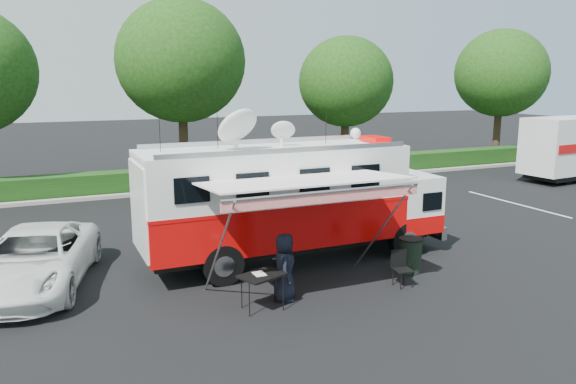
% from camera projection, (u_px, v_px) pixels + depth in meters
% --- Properties ---
extents(ground_plane, '(120.00, 120.00, 0.00)m').
position_uv_depth(ground_plane, '(295.00, 260.00, 16.10)').
color(ground_plane, black).
rests_on(ground_plane, ground).
extents(back_border, '(60.00, 6.14, 8.87)m').
position_uv_depth(back_border, '(205.00, 81.00, 27.12)').
color(back_border, '#9E998E').
rests_on(back_border, ground_plane).
extents(stall_lines, '(24.12, 5.50, 0.01)m').
position_uv_depth(stall_lines, '(244.00, 236.00, 18.58)').
color(stall_lines, silver).
rests_on(stall_lines, ground_plane).
extents(command_truck, '(8.74, 2.41, 4.20)m').
position_uv_depth(command_truck, '(293.00, 199.00, 15.71)').
color(command_truck, black).
rests_on(command_truck, ground_plane).
extents(awning, '(4.77, 2.48, 2.88)m').
position_uv_depth(awning, '(307.00, 185.00, 12.98)').
color(awning, silver).
rests_on(awning, ground_plane).
extents(white_suv, '(3.74, 5.71, 1.46)m').
position_uv_depth(white_suv, '(37.00, 287.00, 14.00)').
color(white_suv, silver).
rests_on(white_suv, ground_plane).
extents(person, '(0.77, 0.92, 1.61)m').
position_uv_depth(person, '(285.00, 300.00, 13.18)').
color(person, black).
rests_on(person, ground_plane).
extents(folding_table, '(1.15, 0.98, 0.83)m').
position_uv_depth(folding_table, '(262.00, 276.00, 12.50)').
color(folding_table, black).
rests_on(folding_table, ground_plane).
extents(folding_chair, '(0.48, 0.50, 0.89)m').
position_uv_depth(folding_chair, '(401.00, 265.00, 14.04)').
color(folding_chair, black).
rests_on(folding_chair, ground_plane).
extents(trash_bin, '(0.64, 0.64, 0.95)m').
position_uv_depth(trash_bin, '(410.00, 255.00, 14.99)').
color(trash_bin, black).
rests_on(trash_bin, ground_plane).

